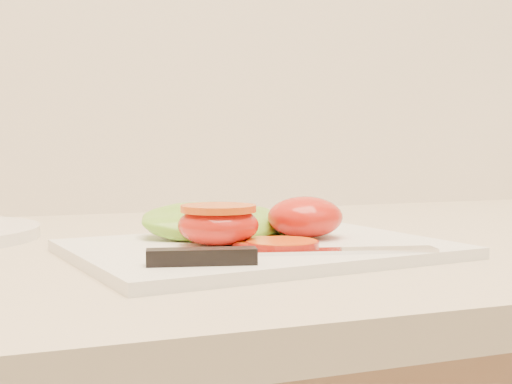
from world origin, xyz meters
name	(u,v)px	position (x,y,z in m)	size (l,w,h in m)	color
cutting_board	(260,249)	(-0.63, 1.59, 0.94)	(0.32, 0.23, 0.01)	white
tomato_half_dome	(305,217)	(-0.58, 1.61, 0.96)	(0.07, 0.07, 0.04)	red
tomato_half_cut	(218,223)	(-0.67, 1.59, 0.96)	(0.07, 0.07, 0.04)	red
tomato_slice_0	(282,244)	(-0.62, 1.55, 0.94)	(0.06, 0.06, 0.01)	#CA590F
tomato_slice_1	(264,243)	(-0.64, 1.57, 0.94)	(0.05, 0.05, 0.01)	#CA590F
lettuce_leaf_0	(214,222)	(-0.65, 1.65, 0.95)	(0.14, 0.10, 0.03)	#6CC734
lettuce_leaf_1	(249,221)	(-0.61, 1.66, 0.95)	(0.10, 0.08, 0.02)	#6CC734
knife	(258,254)	(-0.66, 1.51, 0.94)	(0.24, 0.06, 0.01)	silver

